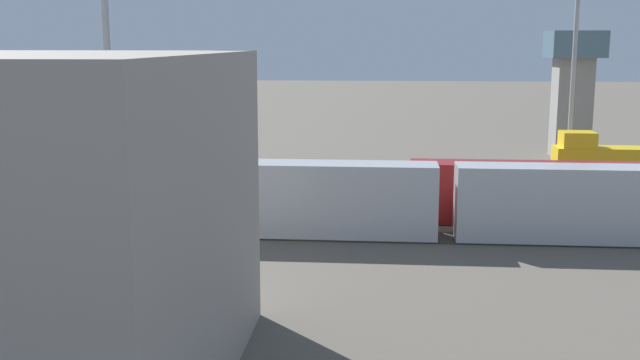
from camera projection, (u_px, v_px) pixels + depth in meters
ground_plane at (304, 199)px, 64.51m from camera, size 400.00×400.00×0.00m
track_bed_0 at (317, 173)px, 76.75m from camera, size 140.00×2.80×0.12m
track_bed_1 at (313, 182)px, 71.85m from camera, size 140.00×2.80×0.12m
track_bed_2 at (307, 192)px, 66.95m from camera, size 140.00×2.80×0.12m
track_bed_3 at (301, 204)px, 62.05m from camera, size 140.00×2.80×0.12m
track_bed_4 at (294, 218)px, 57.15m from camera, size 140.00×2.80×0.12m
track_bed_5 at (285, 234)px, 52.25m from camera, size 140.00×2.80×0.12m
train_on_track_5 at (268, 198)px, 51.89m from camera, size 119.80×3.00×5.00m
train_on_track_1 at (606, 164)px, 69.20m from camera, size 10.00×3.00×5.00m
train_on_track_4 at (213, 190)px, 57.30m from camera, size 66.40×3.06×4.40m
light_mast_2 at (577, 11)px, 73.73m from camera, size 2.80×0.70×25.05m
signal_gantry at (128, 109)px, 64.43m from camera, size 0.70×30.00×8.80m
control_tower at (573, 84)px, 86.85m from camera, size 6.00×6.00×14.43m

